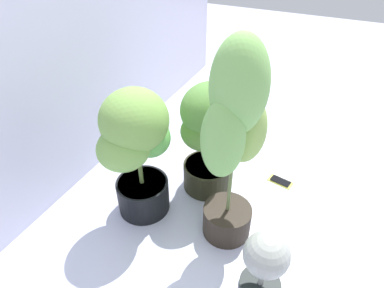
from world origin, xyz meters
name	(u,v)px	position (x,y,z in m)	size (l,w,h in m)	color
ground_plane	(231,190)	(0.00, 0.00, 0.00)	(8.00, 8.00, 0.00)	silver
potted_plant_back_left	(137,146)	(-0.32, 0.39, 0.42)	(0.46, 0.44, 0.71)	black
potted_plant_center	(211,132)	(-0.01, 0.14, 0.38)	(0.45, 0.36, 0.65)	#292917
potted_plant_front_left	(234,136)	(-0.28, -0.07, 0.59)	(0.40, 0.29, 1.01)	#2E261D
cell_phone	(280,181)	(0.19, -0.24, 0.00)	(0.10, 0.16, 0.01)	#C9C646
floor_fan	(266,258)	(-0.50, -0.31, 0.20)	(0.21, 0.21, 0.32)	black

